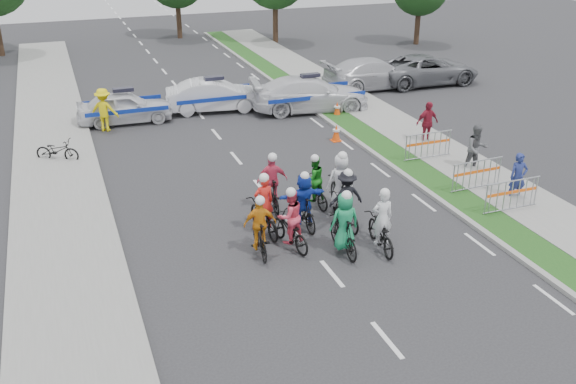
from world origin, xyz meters
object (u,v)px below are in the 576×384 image
object	(u,v)px
rider_1	(344,229)
police_car_1	(215,95)
rider_5	(304,204)
spectator_0	(518,177)
rider_2	(290,225)
cone_0	(336,133)
spectator_1	(477,149)
marshal_hiviz	(104,110)
rider_3	(260,231)
rider_4	(346,204)
police_car_2	(310,94)
spectator_2	(427,123)
cone_1	(337,109)
barrier_1	(477,176)
rider_9	(272,188)
rider_0	(381,229)
police_car_0	(125,107)
rider_6	(264,213)
rider_7	(340,188)
civilian_suv	(427,69)
civilian_sedan	(374,73)
parked_bike	(57,150)
barrier_0	(511,197)
rider_8	(313,186)
barrier_2	(428,147)

from	to	relation	value
rider_1	police_car_1	world-z (taller)	rider_1
rider_5	spectator_0	bearing A→B (deg)	172.95
rider_2	cone_0	size ratio (longest dim) A/B	2.74
spectator_1	marshal_hiviz	xyz separation A→B (m)	(-12.06, 9.40, 0.05)
rider_3	rider_4	world-z (taller)	rider_4
police_car_2	spectator_2	world-z (taller)	spectator_2
spectator_1	spectator_2	world-z (taller)	spectator_1
cone_1	rider_1	bearing A→B (deg)	-113.65
rider_2	marshal_hiviz	size ratio (longest dim) A/B	1.04
rider_4	barrier_1	bearing A→B (deg)	-170.25
rider_9	police_car_2	world-z (taller)	rider_9
spectator_1	spectator_0	bearing A→B (deg)	-85.94
spectator_1	rider_9	bearing A→B (deg)	-167.34
rider_0	rider_4	distance (m)	1.66
rider_1	police_car_0	world-z (taller)	rider_1
spectator_0	cone_0	bearing A→B (deg)	126.85
spectator_2	barrier_1	bearing A→B (deg)	-106.37
rider_4	spectator_0	xyz separation A→B (m)	(6.03, -0.24, 0.08)
rider_6	marshal_hiviz	world-z (taller)	rider_6
rider_0	rider_7	world-z (taller)	rider_7
rider_1	civilian_suv	bearing A→B (deg)	-126.51
civilian_sedan	marshal_hiviz	bearing A→B (deg)	96.87
police_car_2	marshal_hiviz	distance (m)	9.33
civilian_suv	marshal_hiviz	world-z (taller)	marshal_hiviz
civilian_suv	rider_2	bearing A→B (deg)	138.85
police_car_0	parked_bike	distance (m)	5.02
civilian_sedan	spectator_2	bearing A→B (deg)	164.49
spectator_2	parked_bike	world-z (taller)	spectator_2
rider_4	civilian_suv	size ratio (longest dim) A/B	0.33
civilian_suv	barrier_1	bearing A→B (deg)	156.40
civilian_sedan	cone_0	xyz separation A→B (m)	(-5.26, -6.90, -0.46)
spectator_2	marshal_hiviz	bearing A→B (deg)	148.13
spectator_0	cone_1	world-z (taller)	spectator_0
marshal_hiviz	rider_4	bearing A→B (deg)	141.33
rider_7	rider_6	bearing A→B (deg)	19.97
cone_0	barrier_0	bearing A→B (deg)	-74.22
spectator_2	barrier_0	xyz separation A→B (m)	(-0.99, -6.55, -0.31)
parked_bike	rider_7	bearing A→B (deg)	-104.34
rider_7	cone_1	world-z (taller)	rider_7
police_car_0	barrier_0	world-z (taller)	police_car_0
civilian_sedan	cone_0	world-z (taller)	civilian_sedan
rider_5	barrier_0	distance (m)	6.56
rider_0	police_car_2	xyz separation A→B (m)	(3.21, 13.07, 0.18)
rider_8	parked_bike	xyz separation A→B (m)	(-7.54, 6.90, -0.22)
rider_7	barrier_2	size ratio (longest dim) A/B	1.02
rider_1	rider_2	world-z (taller)	rider_1
rider_4	barrier_1	xyz separation A→B (m)	(5.20, 0.79, -0.17)
rider_0	police_car_0	xyz separation A→B (m)	(-5.16, 14.22, 0.08)
spectator_0	barrier_1	xyz separation A→B (m)	(-0.83, 1.03, -0.25)
barrier_1	cone_1	world-z (taller)	barrier_1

